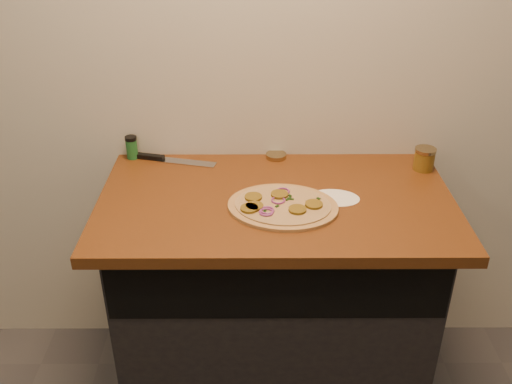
{
  "coord_description": "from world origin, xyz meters",
  "views": [
    {
      "loc": [
        -0.07,
        -0.25,
        1.87
      ],
      "look_at": [
        -0.07,
        1.36,
        0.95
      ],
      "focal_mm": 40.0,
      "sensor_mm": 36.0,
      "label": 1
    }
  ],
  "objects_px": {
    "chefs_knife": "(167,159)",
    "salsa_jar": "(424,159)",
    "pizza": "(282,206)",
    "spice_shaker": "(132,147)"
  },
  "relations": [
    {
      "from": "pizza",
      "to": "chefs_knife",
      "type": "distance_m",
      "value": 0.55
    },
    {
      "from": "chefs_knife",
      "to": "spice_shaker",
      "type": "height_order",
      "value": "spice_shaker"
    },
    {
      "from": "pizza",
      "to": "salsa_jar",
      "type": "relative_size",
      "value": 4.81
    },
    {
      "from": "pizza",
      "to": "salsa_jar",
      "type": "bearing_deg",
      "value": 27.39
    },
    {
      "from": "chefs_knife",
      "to": "spice_shaker",
      "type": "relative_size",
      "value": 3.65
    },
    {
      "from": "chefs_knife",
      "to": "salsa_jar",
      "type": "height_order",
      "value": "salsa_jar"
    },
    {
      "from": "salsa_jar",
      "to": "spice_shaker",
      "type": "distance_m",
      "value": 1.09
    },
    {
      "from": "spice_shaker",
      "to": "pizza",
      "type": "bearing_deg",
      "value": -33.95
    },
    {
      "from": "spice_shaker",
      "to": "salsa_jar",
      "type": "bearing_deg",
      "value": -5.14
    },
    {
      "from": "chefs_knife",
      "to": "salsa_jar",
      "type": "bearing_deg",
      "value": -4.35
    }
  ]
}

